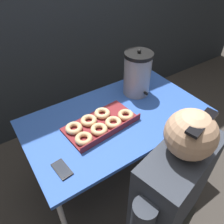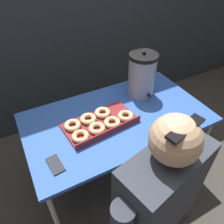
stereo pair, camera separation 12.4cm
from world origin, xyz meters
TOP-DOWN VIEW (x-y plane):
  - ground_plane at (0.00, 0.00)m, footprint 12.00×12.00m
  - folding_table at (0.00, 0.00)m, footprint 1.34×0.77m
  - donut_box at (-0.16, -0.02)m, footprint 0.53×0.31m
  - coffee_urn at (0.31, 0.16)m, footprint 0.22×0.25m
  - cell_phone at (-0.53, -0.21)m, footprint 0.09×0.15m
  - person_seated at (-0.13, -0.67)m, footprint 0.60×0.33m

SIDE VIEW (x-z plane):
  - ground_plane at x=0.00m, z-range 0.00..0.00m
  - person_seated at x=-0.13m, z-range -0.04..1.24m
  - folding_table at x=0.00m, z-range 0.31..1.02m
  - cell_phone at x=-0.53m, z-range 0.71..0.72m
  - donut_box at x=-0.16m, z-range 0.71..0.76m
  - coffee_urn at x=0.31m, z-range 0.70..1.08m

